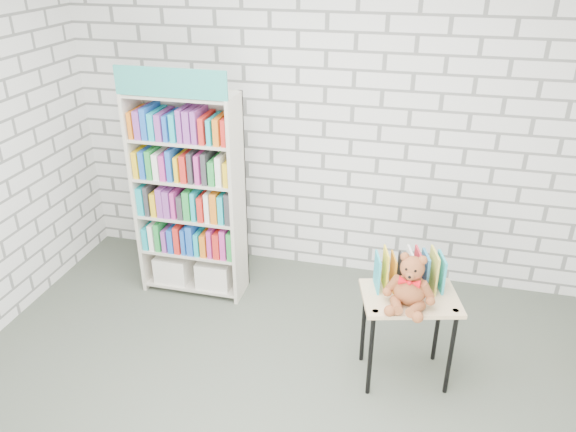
# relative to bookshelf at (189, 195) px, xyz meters

# --- Properties ---
(ground) EXTENTS (4.50, 4.50, 0.00)m
(ground) POSITION_rel_bookshelf_xyz_m (0.98, -1.36, -0.89)
(ground) COLOR #474E41
(ground) RESTS_ON ground
(room_shell) EXTENTS (4.52, 4.02, 2.81)m
(room_shell) POSITION_rel_bookshelf_xyz_m (0.98, -1.36, 0.89)
(room_shell) COLOR silver
(room_shell) RESTS_ON ground
(bookshelf) EXTENTS (0.87, 0.34, 1.95)m
(bookshelf) POSITION_rel_bookshelf_xyz_m (0.00, 0.00, 0.00)
(bookshelf) COLOR beige
(bookshelf) RESTS_ON ground
(display_table) EXTENTS (0.71, 0.58, 0.67)m
(display_table) POSITION_rel_bookshelf_xyz_m (1.84, -0.70, -0.31)
(display_table) COLOR tan
(display_table) RESTS_ON ground
(table_books) EXTENTS (0.47, 0.30, 0.26)m
(table_books) POSITION_rel_bookshelf_xyz_m (1.81, -0.60, -0.09)
(table_books) COLOR teal
(table_books) RESTS_ON display_table
(teddy_bear) EXTENTS (0.33, 0.31, 0.36)m
(teddy_bear) POSITION_rel_bookshelf_xyz_m (1.83, -0.81, -0.08)
(teddy_bear) COLOR brown
(teddy_bear) RESTS_ON display_table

